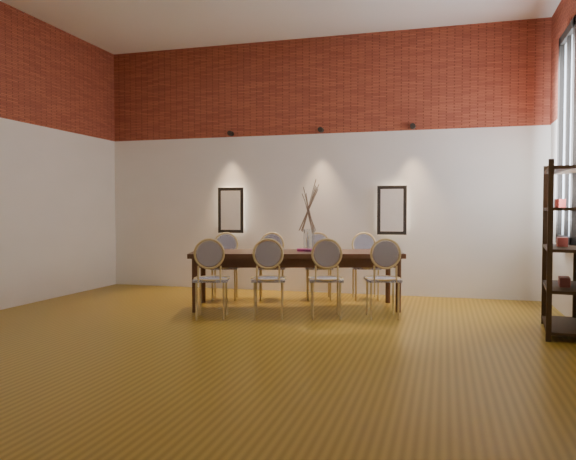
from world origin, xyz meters
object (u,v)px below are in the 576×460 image
(dining_table, at_px, (296,279))
(chair_near_a, at_px, (212,279))
(chair_near_d, at_px, (383,279))
(bowl, at_px, (267,245))
(chair_near_b, at_px, (269,279))
(chair_far_a, at_px, (225,267))
(chair_far_c, at_px, (319,267))
(shelving_rack, at_px, (564,248))
(chair_far_b, at_px, (272,267))
(chair_far_d, at_px, (366,267))
(vase, at_px, (309,240))
(chair_near_c, at_px, (326,279))
(book, at_px, (307,250))

(dining_table, height_order, chair_near_a, chair_near_a)
(chair_near_d, bearing_deg, dining_table, 145.01)
(bowl, bearing_deg, chair_near_b, -70.66)
(dining_table, relative_size, chair_far_a, 2.93)
(chair_near_b, bearing_deg, chair_far_c, 64.53)
(shelving_rack, bearing_deg, chair_far_b, 165.74)
(chair_far_a, height_order, chair_far_d, same)
(dining_table, xyz_separation_m, chair_near_a, (-0.80, -0.98, 0.09))
(bowl, height_order, shelving_rack, shelving_rack)
(chair_near_a, relative_size, shelving_rack, 0.52)
(chair_near_a, bearing_deg, chair_far_c, 46.39)
(chair_near_a, relative_size, chair_near_d, 1.00)
(dining_table, distance_m, bowl, 0.61)
(chair_near_a, xyz_separation_m, shelving_rack, (3.91, 0.22, 0.43))
(chair_far_b, distance_m, vase, 0.99)
(chair_near_b, distance_m, bowl, 0.77)
(chair_near_b, distance_m, chair_near_c, 0.69)
(chair_near_a, bearing_deg, chair_near_d, 0.00)
(dining_table, distance_m, chair_near_a, 1.26)
(dining_table, relative_size, bowl, 11.46)
(book, relative_size, shelving_rack, 0.14)
(dining_table, distance_m, chair_near_b, 0.81)
(chair_far_b, bearing_deg, chair_far_c, -180.00)
(chair_far_c, bearing_deg, chair_near_d, 115.47)
(book, bearing_deg, chair_far_c, 88.10)
(chair_far_c, bearing_deg, shelving_rack, 136.74)
(chair_near_b, xyz_separation_m, chair_far_a, (-1.06, 1.20, 0.00))
(chair_near_a, relative_size, chair_near_c, 1.00)
(dining_table, height_order, chair_far_a, chair_far_a)
(chair_near_a, height_order, chair_near_d, same)
(chair_far_a, relative_size, vase, 3.13)
(chair_far_c, bearing_deg, chair_near_c, 90.00)
(chair_near_d, xyz_separation_m, chair_far_b, (-1.72, 1.01, 0.00))
(vase, bearing_deg, chair_near_c, -60.74)
(chair_near_d, height_order, chair_far_d, same)
(chair_near_d, distance_m, chair_far_d, 1.44)
(dining_table, bearing_deg, shelving_rack, -29.53)
(chair_far_c, bearing_deg, chair_near_a, 46.39)
(chair_near_b, height_order, vase, vase)
(chair_near_b, height_order, chair_far_c, same)
(chair_far_d, xyz_separation_m, bowl, (-1.15, -1.13, 0.37))
(chair_near_c, relative_size, chair_far_a, 1.00)
(dining_table, distance_m, chair_near_c, 0.81)
(chair_near_c, bearing_deg, dining_table, 115.47)
(chair_near_c, relative_size, chair_near_d, 1.00)
(chair_near_a, bearing_deg, vase, 30.98)
(chair_near_d, distance_m, chair_far_b, 1.99)
(dining_table, bearing_deg, vase, 0.00)
(chair_near_a, distance_m, chair_near_b, 0.69)
(dining_table, distance_m, book, 0.43)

